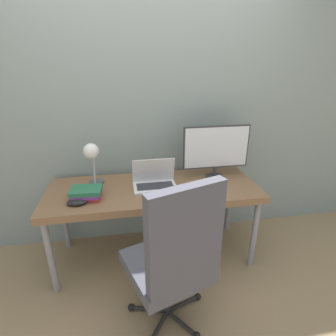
{
  "coord_description": "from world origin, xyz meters",
  "views": [
    {
      "loc": [
        -0.23,
        -1.65,
        1.69
      ],
      "look_at": [
        0.12,
        0.31,
        0.89
      ],
      "focal_mm": 28.0,
      "sensor_mm": 36.0,
      "label": 1
    }
  ],
  "objects_px": {
    "office_chair": "(175,257)",
    "laptop": "(154,181)",
    "monitor": "(216,149)",
    "book_stack": "(86,194)",
    "desk_lamp": "(92,156)",
    "game_controller": "(77,202)"
  },
  "relations": [
    {
      "from": "office_chair",
      "to": "laptop",
      "type": "bearing_deg",
      "value": 91.9
    },
    {
      "from": "monitor",
      "to": "book_stack",
      "type": "distance_m",
      "value": 1.16
    },
    {
      "from": "monitor",
      "to": "book_stack",
      "type": "relative_size",
      "value": 2.45
    },
    {
      "from": "laptop",
      "to": "desk_lamp",
      "type": "distance_m",
      "value": 0.55
    },
    {
      "from": "book_stack",
      "to": "desk_lamp",
      "type": "bearing_deg",
      "value": 70.73
    },
    {
      "from": "office_chair",
      "to": "book_stack",
      "type": "height_order",
      "value": "office_chair"
    },
    {
      "from": "office_chair",
      "to": "desk_lamp",
      "type": "bearing_deg",
      "value": 123.47
    },
    {
      "from": "desk_lamp",
      "to": "laptop",
      "type": "bearing_deg",
      "value": -3.54
    },
    {
      "from": "game_controller",
      "to": "desk_lamp",
      "type": "bearing_deg",
      "value": 63.49
    },
    {
      "from": "laptop",
      "to": "office_chair",
      "type": "xyz_separation_m",
      "value": [
        0.02,
        -0.75,
        -0.17
      ]
    },
    {
      "from": "laptop",
      "to": "book_stack",
      "type": "relative_size",
      "value": 1.47
    },
    {
      "from": "desk_lamp",
      "to": "office_chair",
      "type": "height_order",
      "value": "office_chair"
    },
    {
      "from": "office_chair",
      "to": "book_stack",
      "type": "xyz_separation_m",
      "value": [
        -0.57,
        0.62,
        0.17
      ]
    },
    {
      "from": "office_chair",
      "to": "game_controller",
      "type": "height_order",
      "value": "office_chair"
    },
    {
      "from": "laptop",
      "to": "book_stack",
      "type": "height_order",
      "value": "laptop"
    },
    {
      "from": "monitor",
      "to": "desk_lamp",
      "type": "distance_m",
      "value": 1.06
    },
    {
      "from": "monitor",
      "to": "office_chair",
      "type": "distance_m",
      "value": 1.08
    },
    {
      "from": "laptop",
      "to": "game_controller",
      "type": "bearing_deg",
      "value": -161.55
    },
    {
      "from": "desk_lamp",
      "to": "office_chair",
      "type": "xyz_separation_m",
      "value": [
        0.52,
        -0.78,
        -0.42
      ]
    },
    {
      "from": "desk_lamp",
      "to": "office_chair",
      "type": "distance_m",
      "value": 1.02
    },
    {
      "from": "book_stack",
      "to": "monitor",
      "type": "bearing_deg",
      "value": 11.56
    },
    {
      "from": "book_stack",
      "to": "laptop",
      "type": "bearing_deg",
      "value": 13.13
    }
  ]
}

